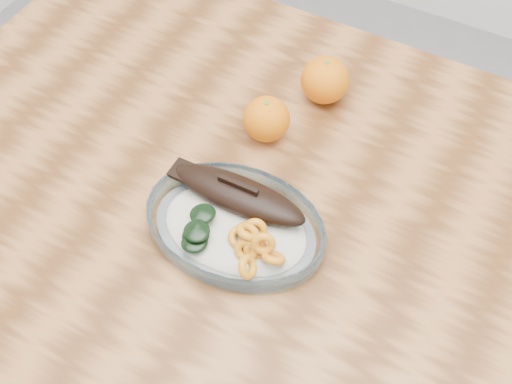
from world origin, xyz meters
TOP-DOWN VIEW (x-y plane):
  - ground at (0.00, 0.00)m, footprint 3.00×3.00m
  - dining_table at (0.00, 0.00)m, footprint 1.20×0.80m
  - plated_meal at (-0.02, -0.07)m, footprint 0.49×0.49m
  - orange_left at (-0.07, 0.10)m, footprint 0.07×0.07m
  - orange_right at (-0.02, 0.22)m, footprint 0.08×0.08m

SIDE VIEW (x-z plane):
  - ground at x=0.00m, z-range 0.00..0.00m
  - dining_table at x=0.00m, z-range 0.28..1.03m
  - plated_meal at x=-0.02m, z-range 0.73..0.81m
  - orange_left at x=-0.07m, z-range 0.75..0.82m
  - orange_right at x=-0.02m, z-range 0.75..0.83m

